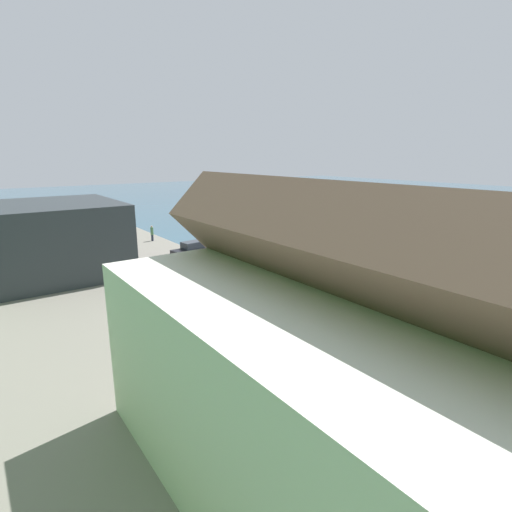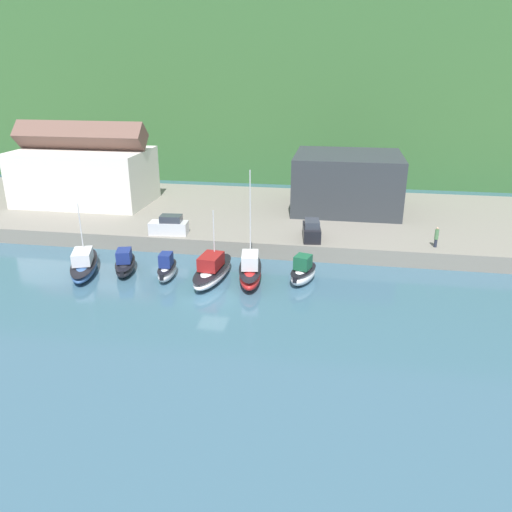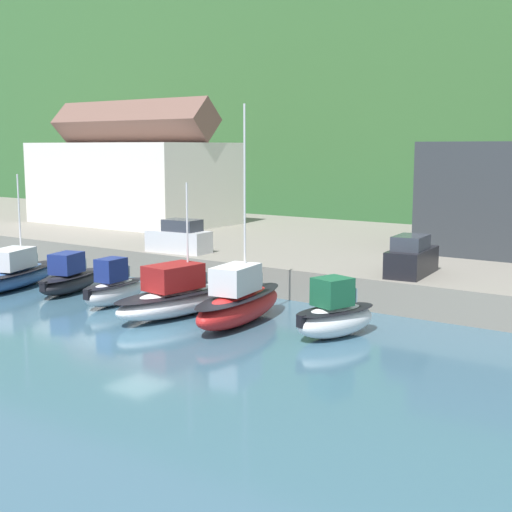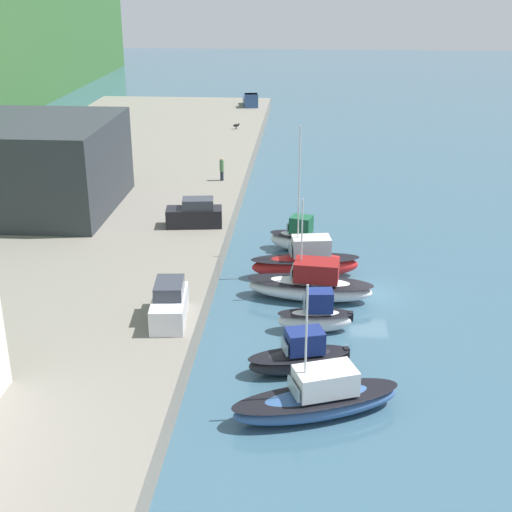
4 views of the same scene
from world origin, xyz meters
name	(u,v)px [view 2 (image 2 of 4)]	position (x,y,z in m)	size (l,w,h in m)	color
ground_plane	(212,298)	(0.00, 0.00, 0.00)	(320.00, 320.00, 0.00)	#385B70
hillside_backdrop	(300,74)	(0.00, 82.58, 17.64)	(240.00, 72.74, 35.29)	#386633
quay_promenade	(256,216)	(0.00, 23.28, 0.86)	(134.95, 26.07, 1.72)	gray
harbor_clubhouse	(84,173)	(-23.45, 23.13, 5.79)	(17.61, 10.26, 10.93)	silver
yacht_club_building	(347,182)	(11.45, 25.86, 5.29)	(13.38, 11.98, 7.13)	#2D3338
moored_boat_0	(84,264)	(-13.94, 3.57, 0.88)	(5.09, 8.65, 6.89)	#33568E
moored_boat_1	(125,264)	(-10.02, 4.46, 0.87)	(3.34, 5.86, 2.40)	black
moored_boat_2	(167,269)	(-5.38, 3.63, 0.95)	(1.92, 4.56, 2.60)	silver
moored_boat_3	(213,270)	(-0.95, 3.93, 0.98)	(3.30, 8.37, 6.75)	silver
moored_boat_4	(250,270)	(2.65, 4.27, 1.10)	(3.20, 7.78, 10.56)	red
moored_boat_5	(303,272)	(7.63, 4.86, 1.01)	(3.09, 4.80, 2.74)	white
parked_car_0	(312,231)	(7.85, 12.76, 2.64)	(2.27, 4.38, 2.16)	black
parked_car_1	(169,226)	(-7.84, 11.77, 2.64)	(4.34, 2.16, 2.16)	silver
person_on_quay	(436,237)	(20.66, 12.23, 2.82)	(0.40, 0.40, 2.14)	#232838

